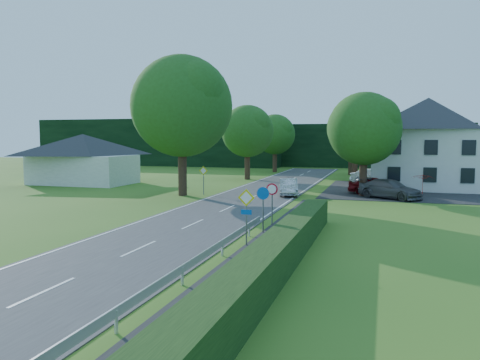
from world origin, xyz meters
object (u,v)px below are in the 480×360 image
(moving_car, at_px, (289,187))
(streetlight, at_px, (360,142))
(motorcycle, at_px, (292,182))
(parked_car_silver_b, at_px, (441,184))
(parked_car_red, at_px, (374,185))
(parked_car_grey, at_px, (390,189))
(parasol, at_px, (422,184))
(parked_car_silver_a, at_px, (377,177))

(moving_car, bearing_deg, streetlight, 19.80)
(motorcycle, xyz_separation_m, parked_car_silver_b, (13.32, 1.93, 0.07))
(moving_car, xyz_separation_m, parked_car_silver_b, (12.58, 7.49, -0.06))
(motorcycle, xyz_separation_m, parked_car_red, (7.54, -2.45, 0.19))
(parked_car_grey, distance_m, parasol, 4.49)
(motorcycle, distance_m, parasol, 11.62)
(parked_car_silver_a, distance_m, parasol, 7.57)
(parked_car_silver_a, bearing_deg, streetlight, -173.42)
(moving_car, height_order, parasol, parasol)
(moving_car, relative_size, parked_car_red, 0.96)
(streetlight, height_order, motorcycle, streetlight)
(parasol, bearing_deg, parked_car_silver_a, 120.52)
(moving_car, distance_m, parked_car_grey, 8.11)
(motorcycle, distance_m, parked_car_grey, 10.25)
(parked_car_silver_a, bearing_deg, parasol, -131.59)
(parked_car_silver_a, bearing_deg, motorcycle, 140.66)
(streetlight, relative_size, parked_car_red, 1.83)
(parked_car_grey, bearing_deg, moving_car, 123.82)
(parked_car_grey, bearing_deg, parked_car_silver_b, -0.94)
(moving_car, relative_size, parked_car_silver_b, 0.93)
(moving_car, bearing_deg, parked_car_silver_b, 18.32)
(parked_car_silver_b, distance_m, parasol, 3.96)
(streetlight, xyz_separation_m, parasol, (5.24, 0.48, -3.57))
(motorcycle, relative_size, parked_car_red, 0.48)
(parked_car_red, bearing_deg, parked_car_grey, -157.43)
(motorcycle, height_order, parasol, parasol)
(parked_car_silver_a, height_order, parked_car_silver_b, parked_car_silver_a)
(parked_car_grey, bearing_deg, motorcycle, 90.81)
(streetlight, distance_m, parked_car_silver_b, 8.96)
(moving_car, height_order, parked_car_red, parked_car_red)
(moving_car, relative_size, parked_car_silver_a, 0.83)
(motorcycle, relative_size, parked_car_silver_b, 0.47)
(parked_car_silver_a, height_order, parasol, parasol)
(motorcycle, relative_size, parked_car_grey, 0.41)
(parked_car_red, relative_size, parasol, 2.30)
(motorcycle, bearing_deg, streetlight, -9.69)
(streetlight, height_order, parked_car_silver_b, streetlight)
(parked_car_red, distance_m, parked_car_grey, 3.03)
(parked_car_silver_b, xyz_separation_m, parasol, (-1.81, -3.52, 0.23))
(parked_car_red, bearing_deg, parasol, -80.40)
(parked_car_red, height_order, parked_car_silver_b, parked_car_red)
(parked_car_red, xyz_separation_m, parked_car_silver_a, (0.12, 7.39, 0.09))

